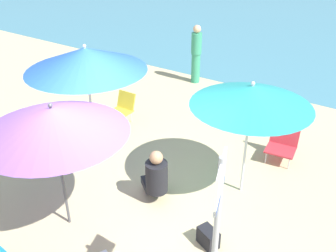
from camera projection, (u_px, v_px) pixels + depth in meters
name	position (u px, v px, depth m)	size (l,w,h in m)	color
ground_plane	(121.00, 206.00, 5.93)	(40.00, 40.00, 0.00)	#CCB789
sea_water	(329.00, 27.00, 15.77)	(40.00, 16.00, 0.01)	teal
umbrella_blue	(86.00, 59.00, 6.37)	(2.11, 2.11, 2.16)	silver
umbrella_teal	(252.00, 96.00, 5.45)	(1.83, 1.83, 1.95)	silver
umbrella_purple	(53.00, 120.00, 4.78)	(1.97, 1.97, 1.97)	#4C4C51
beach_chair_a	(283.00, 142.00, 6.96)	(0.58, 0.63, 0.66)	red
beach_chair_c	(122.00, 108.00, 8.25)	(0.46, 0.60, 0.65)	gold
person_a	(196.00, 54.00, 10.08)	(0.28, 0.28, 1.58)	#389970
person_b	(156.00, 176.00, 5.86)	(0.57, 0.54, 0.94)	black
warning_sign	(217.00, 225.00, 3.51)	(0.20, 0.51, 2.22)	#ADADB2
beach_bag	(208.00, 237.00, 5.16)	(0.30, 0.19, 0.26)	black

